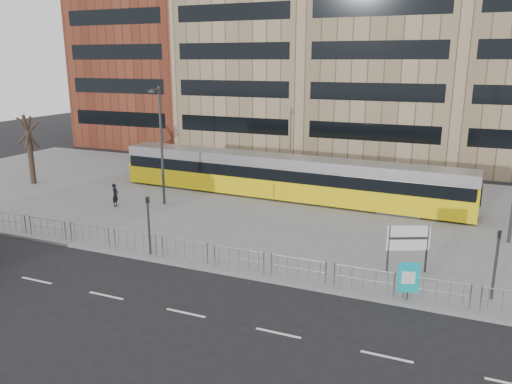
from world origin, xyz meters
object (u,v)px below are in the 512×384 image
at_px(station_sign, 408,240).
at_px(traffic_light_west, 148,218).
at_px(pedestrian, 115,195).
at_px(traffic_light_east, 497,257).
at_px(ad_panel, 409,278).
at_px(bare_tree, 26,113).
at_px(lamp_post_west, 161,141).
at_px(tram, 284,177).

bearing_deg(station_sign, traffic_light_west, 168.32).
distance_m(pedestrian, traffic_light_east, 24.15).
relative_size(ad_panel, bare_tree, 0.21).
bearing_deg(lamp_post_west, traffic_light_east, -18.86).
distance_m(traffic_light_west, bare_tree, 20.40).
xyz_separation_m(traffic_light_west, bare_tree, (-17.74, 9.34, 3.79)).
distance_m(traffic_light_east, lamp_post_west, 22.04).
bearing_deg(station_sign, ad_panel, -106.76).
bearing_deg(station_sign, traffic_light_east, -47.64).
relative_size(ad_panel, lamp_post_west, 0.21).
relative_size(tram, bare_tree, 3.31).
bearing_deg(ad_panel, bare_tree, 146.80).
distance_m(tram, station_sign, 14.28).
relative_size(traffic_light_west, traffic_light_east, 1.00).
xyz_separation_m(ad_panel, lamp_post_west, (-17.44, 8.37, 3.45)).
xyz_separation_m(pedestrian, traffic_light_west, (7.30, -6.56, 1.18)).
bearing_deg(traffic_light_west, bare_tree, 153.09).
xyz_separation_m(traffic_light_west, traffic_light_east, (16.22, 1.19, 0.00)).
bearing_deg(traffic_light_east, traffic_light_west, -168.50).
distance_m(traffic_light_east, bare_tree, 35.13).
bearing_deg(traffic_light_west, station_sign, 13.34).
bearing_deg(ad_panel, station_sign, 81.30).
distance_m(ad_panel, lamp_post_west, 19.65).
height_order(station_sign, pedestrian, station_sign).
bearing_deg(ad_panel, traffic_light_east, 5.40).
distance_m(tram, pedestrian, 11.99).
xyz_separation_m(traffic_light_east, lamp_post_west, (-20.73, 7.08, 2.46)).
relative_size(lamp_post_west, bare_tree, 1.02).
distance_m(tram, bare_tree, 21.21).
height_order(traffic_light_east, lamp_post_west, lamp_post_west).
xyz_separation_m(pedestrian, traffic_light_east, (23.52, -5.37, 1.18)).
xyz_separation_m(station_sign, ad_panel, (0.37, -2.88, -0.64)).
bearing_deg(tram, traffic_light_west, -99.31).
bearing_deg(traffic_light_west, pedestrian, 138.91).
xyz_separation_m(tram, traffic_light_east, (13.51, -11.92, 0.42)).
bearing_deg(bare_tree, lamp_post_west, -4.63).
bearing_deg(lamp_post_west, station_sign, -17.83).
xyz_separation_m(tram, station_sign, (9.86, -10.34, 0.07)).
bearing_deg(lamp_post_west, traffic_light_west, -61.42).
distance_m(tram, ad_panel, 16.72).
bearing_deg(station_sign, bare_tree, 143.63).
bearing_deg(pedestrian, tram, -70.73).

